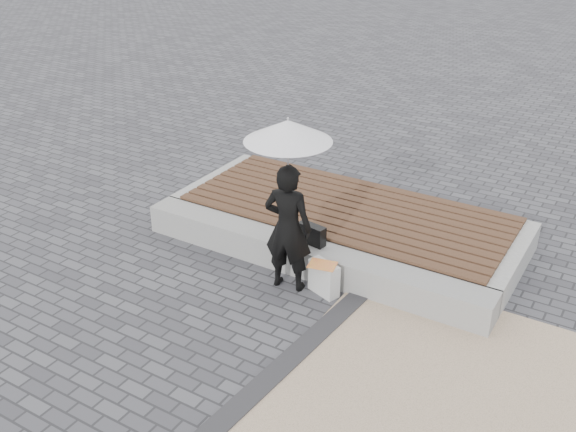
# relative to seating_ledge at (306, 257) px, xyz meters

# --- Properties ---
(ground) EXTENTS (80.00, 80.00, 0.00)m
(ground) POSITION_rel_seating_ledge_xyz_m (0.00, -1.60, -0.20)
(ground) COLOR #4B4C50
(ground) RESTS_ON ground
(edging_band) EXTENTS (0.61, 5.20, 0.04)m
(edging_band) POSITION_rel_seating_ledge_xyz_m (0.75, -2.10, -0.18)
(edging_band) COLOR #2D2C2F
(edging_band) RESTS_ON ground
(seating_ledge) EXTENTS (5.00, 0.45, 0.40)m
(seating_ledge) POSITION_rel_seating_ledge_xyz_m (0.00, 0.00, 0.00)
(seating_ledge) COLOR gray
(seating_ledge) RESTS_ON ground
(timber_platform) EXTENTS (5.00, 2.00, 0.40)m
(timber_platform) POSITION_rel_seating_ledge_xyz_m (0.00, 1.20, 0.00)
(timber_platform) COLOR #ADACA7
(timber_platform) RESTS_ON ground
(timber_decking) EXTENTS (4.60, 2.00, 0.04)m
(timber_decking) POSITION_rel_seating_ledge_xyz_m (0.00, 1.20, 0.22)
(timber_decking) COLOR brown
(timber_decking) RESTS_ON timber_platform
(woman) EXTENTS (0.67, 0.50, 1.67)m
(woman) POSITION_rel_seating_ledge_xyz_m (-0.01, -0.44, 0.64)
(woman) COLOR black
(woman) RESTS_ON ground
(parasol) EXTENTS (1.03, 1.03, 1.32)m
(parasol) POSITION_rel_seating_ledge_xyz_m (-0.01, -0.44, 1.89)
(parasol) COLOR #AEAEB3
(parasol) RESTS_ON ground
(handbag) EXTENTS (0.40, 0.19, 0.27)m
(handbag) POSITION_rel_seating_ledge_xyz_m (0.05, 0.06, 0.33)
(handbag) COLOR black
(handbag) RESTS_ON seating_ledge
(canvas_tote) EXTENTS (0.44, 0.30, 0.43)m
(canvas_tote) POSITION_rel_seating_ledge_xyz_m (0.46, -0.35, 0.02)
(canvas_tote) COLOR silver
(canvas_tote) RESTS_ON ground
(magazine) EXTENTS (0.38, 0.31, 0.01)m
(magazine) POSITION_rel_seating_ledge_xyz_m (0.46, -0.40, 0.24)
(magazine) COLOR red
(magazine) RESTS_ON canvas_tote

